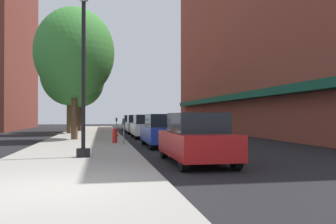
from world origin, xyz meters
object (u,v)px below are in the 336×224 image
object	(u,v)px
parking_meter_far	(116,124)
car_green	(131,123)
tree_far	(79,79)
tree_near	(69,73)
car_silver	(137,125)
lamppost	(83,69)
fire_hydrant	(115,135)
car_red	(196,139)
car_blue	(163,131)
car_white	(146,127)
tree_mid	(75,53)
parking_meter_near	(124,128)

from	to	relation	value
parking_meter_far	car_green	world-z (taller)	car_green
car_green	tree_far	bearing A→B (deg)	-160.97
tree_near	car_silver	size ratio (longest dim) A/B	1.81
tree_near	lamppost	bearing A→B (deg)	-83.48
fire_hydrant	car_red	bearing A→B (deg)	-73.67
tree_far	car_blue	xyz separation A→B (m)	(5.18, -17.77, -4.39)
tree_far	car_green	bearing A→B (deg)	16.93
lamppost	car_blue	xyz separation A→B (m)	(3.68, 4.99, -2.39)
car_red	car_green	distance (m)	25.84
fire_hydrant	car_silver	world-z (taller)	car_silver
fire_hydrant	parking_meter_far	bearing A→B (deg)	87.04
car_blue	car_green	size ratio (longest dim) A/B	1.00
lamppost	car_white	distance (m)	12.92
car_white	car_silver	size ratio (longest dim) A/B	1.00
car_silver	car_green	world-z (taller)	same
fire_hydrant	tree_mid	size ratio (longest dim) A/B	0.10
fire_hydrant	tree_far	distance (m)	17.13
car_silver	car_green	bearing A→B (deg)	88.93
car_red	car_green	xyz separation A→B (m)	(0.00, 25.84, 0.00)
parking_meter_near	car_red	size ratio (longest dim) A/B	0.30
fire_hydrant	tree_mid	bearing A→B (deg)	124.55
fire_hydrant	car_white	distance (m)	6.12
car_blue	car_silver	distance (m)	13.66
lamppost	car_green	bearing A→B (deg)	81.40
fire_hydrant	car_red	world-z (taller)	car_red
parking_meter_near	car_silver	bearing A→B (deg)	81.75
fire_hydrant	tree_far	world-z (taller)	tree_far
car_white	tree_mid	bearing A→B (deg)	-156.14
car_blue	fire_hydrant	bearing A→B (deg)	145.78
tree_far	car_silver	world-z (taller)	tree_far
fire_hydrant	tree_mid	world-z (taller)	tree_mid
lamppost	fire_hydrant	size ratio (longest dim) A/B	7.47
parking_meter_far	car_white	world-z (taller)	car_white
lamppost	tree_near	bearing A→B (deg)	96.52
car_red	tree_mid	bearing A→B (deg)	113.24
tree_far	car_red	xyz separation A→B (m)	(5.18, -24.27, -4.39)
car_white	parking_meter_near	bearing A→B (deg)	-106.86
tree_far	car_blue	size ratio (longest dim) A/B	1.83
car_blue	tree_near	bearing A→B (deg)	112.71
tree_mid	tree_far	distance (m)	12.81
tree_mid	car_red	distance (m)	13.25
tree_mid	car_blue	distance (m)	8.29
tree_mid	car_red	xyz separation A→B (m)	(4.72, -11.46, -4.67)
fire_hydrant	car_silver	size ratio (longest dim) A/B	0.18
fire_hydrant	parking_meter_far	size ratio (longest dim) A/B	0.60
parking_meter_far	tree_mid	distance (m)	6.89
tree_mid	tree_far	xyz separation A→B (m)	(-0.46, 12.80, -0.28)
parking_meter_near	tree_mid	bearing A→B (deg)	120.22
tree_near	car_red	bearing A→B (deg)	-73.59
parking_meter_far	tree_mid	xyz separation A→B (m)	(-2.77, -4.39, 4.53)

